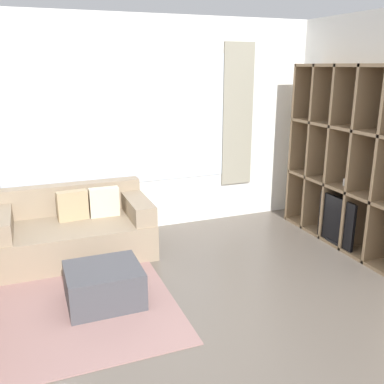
% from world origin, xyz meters
% --- Properties ---
extents(ground_plane, '(16.00, 16.00, 0.00)m').
position_xyz_m(ground_plane, '(0.00, 0.00, 0.00)').
color(ground_plane, '#665B51').
extents(wall_back, '(6.51, 0.11, 2.70)m').
position_xyz_m(wall_back, '(0.00, 2.92, 1.36)').
color(wall_back, white).
rests_on(wall_back, ground_plane).
extents(wall_right, '(0.07, 4.09, 2.70)m').
position_xyz_m(wall_right, '(2.69, 1.44, 1.35)').
color(wall_right, white).
rests_on(wall_right, ground_plane).
extents(area_rug, '(2.52, 2.26, 0.01)m').
position_xyz_m(area_rug, '(-1.20, 1.42, 0.01)').
color(area_rug, gray).
rests_on(area_rug, ground_plane).
extents(shelving_unit, '(0.41, 1.94, 2.12)m').
position_xyz_m(shelving_unit, '(2.48, 1.54, 1.03)').
color(shelving_unit, '#232328').
rests_on(shelving_unit, ground_plane).
extents(couch_main, '(1.72, 0.97, 0.75)m').
position_xyz_m(couch_main, '(-0.68, 2.39, 0.29)').
color(couch_main, gray).
rests_on(couch_main, ground_plane).
extents(ottoman, '(0.67, 0.58, 0.36)m').
position_xyz_m(ottoman, '(-0.55, 1.19, 0.18)').
color(ottoman, '#47474C').
rests_on(ottoman, ground_plane).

